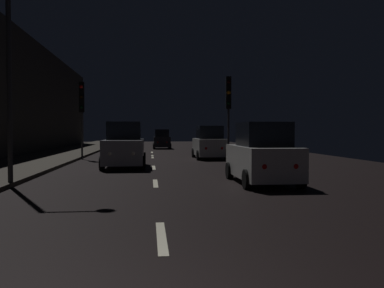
% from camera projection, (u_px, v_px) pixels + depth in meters
% --- Properties ---
extents(ground, '(25.87, 84.00, 0.02)m').
position_uv_depth(ground, '(153.00, 157.00, 28.41)').
color(ground, black).
extents(sidewalk_left, '(4.40, 84.00, 0.15)m').
position_uv_depth(sidewalk_left, '(51.00, 157.00, 27.73)').
color(sidewalk_left, '#38332B').
rests_on(sidewalk_left, ground).
extents(lane_centerline, '(0.16, 30.15, 0.01)m').
position_uv_depth(lane_centerline, '(153.00, 164.00, 22.41)').
color(lane_centerline, beige).
rests_on(lane_centerline, ground).
extents(traffic_light_far_left, '(0.33, 0.47, 4.87)m').
position_uv_depth(traffic_light_far_left, '(82.00, 103.00, 26.15)').
color(traffic_light_far_left, '#38383A').
rests_on(traffic_light_far_left, ground).
extents(traffic_light_far_right, '(0.35, 0.48, 4.99)m').
position_uv_depth(traffic_light_far_right, '(229.00, 100.00, 24.47)').
color(traffic_light_far_right, '#38383A').
rests_on(traffic_light_far_right, ground).
extents(streetlamp_overhead, '(1.70, 0.44, 8.20)m').
position_uv_depth(streetlamp_overhead, '(22.00, 20.00, 13.23)').
color(streetlamp_overhead, '#2D2D30').
rests_on(streetlamp_overhead, ground).
extents(car_approaching_headlights, '(2.05, 4.44, 2.24)m').
position_uv_depth(car_approaching_headlights, '(124.00, 147.00, 20.47)').
color(car_approaching_headlights, '#A5A8AD').
rests_on(car_approaching_headlights, ground).
extents(car_distant_taillights, '(1.79, 3.87, 1.95)m').
position_uv_depth(car_distant_taillights, '(162.00, 140.00, 42.01)').
color(car_distant_taillights, black).
rests_on(car_distant_taillights, ground).
extents(car_parked_right_near, '(1.92, 4.15, 2.09)m').
position_uv_depth(car_parked_right_near, '(262.00, 156.00, 14.23)').
color(car_parked_right_near, silver).
rests_on(car_parked_right_near, ground).
extents(car_parked_right_far, '(1.94, 4.20, 2.12)m').
position_uv_depth(car_parked_right_far, '(209.00, 144.00, 26.85)').
color(car_parked_right_far, silver).
rests_on(car_parked_right_far, ground).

